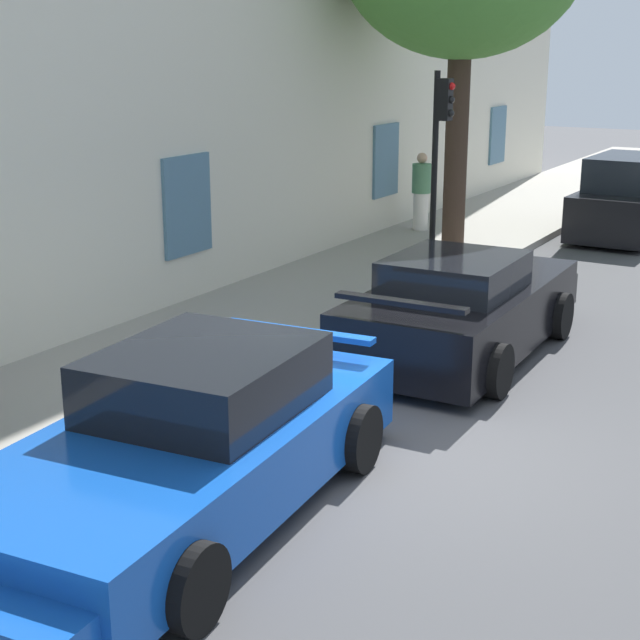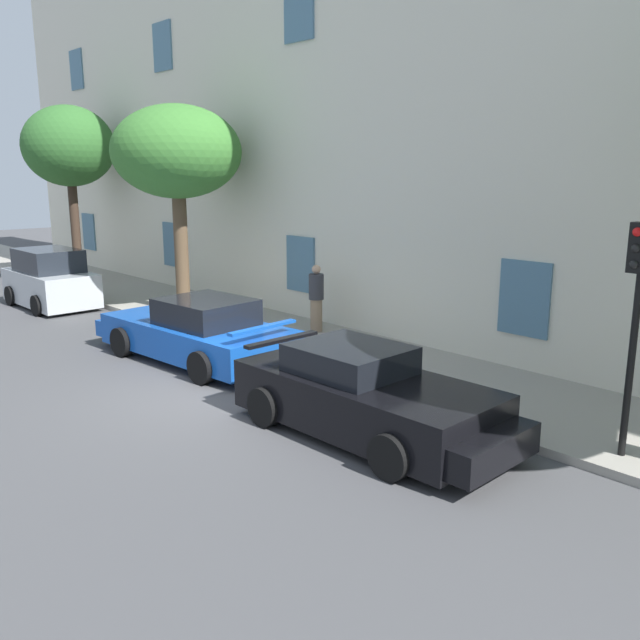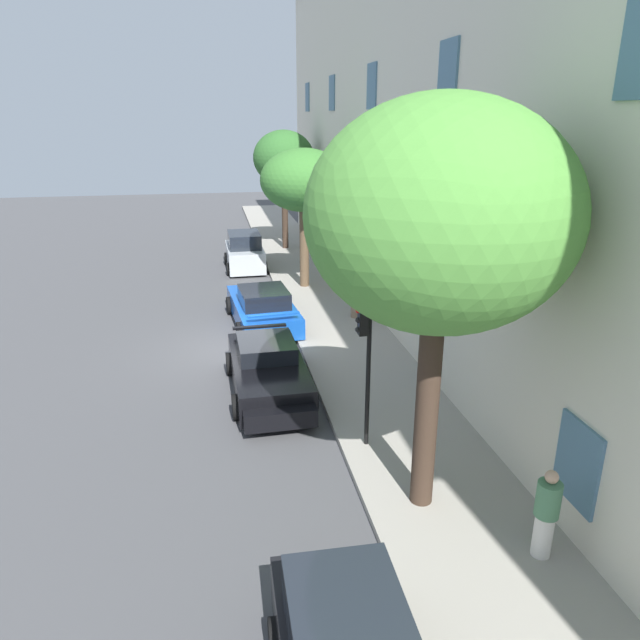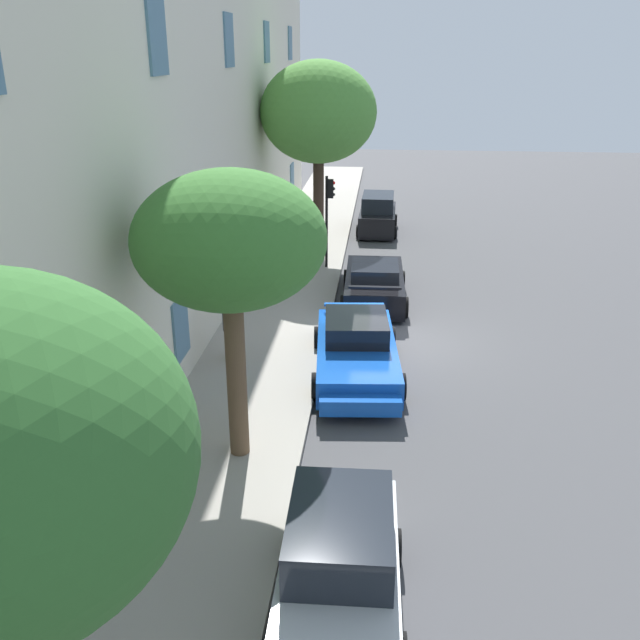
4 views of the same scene
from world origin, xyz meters
TOP-DOWN VIEW (x-y plane):
  - ground_plane at (0.00, 0.00)m, footprint 80.00×80.00m
  - sidewalk at (0.00, 3.59)m, footprint 60.00×3.24m
  - building_facade at (0.00, 7.09)m, footprint 42.19×4.27m
  - sportscar_red_lead at (-2.23, 1.03)m, footprint 5.23×2.50m
  - sportscar_yellow_flank at (3.47, 0.69)m, footprint 4.71×2.16m
  - hatchback_parked at (-10.15, 0.93)m, footprint 3.56×1.92m
  - hatchback_distant at (12.57, 0.72)m, footprint 3.78×1.82m
  - tree_near_kerb at (-6.25, 3.22)m, footprint 3.54×3.54m
  - tree_far_end at (8.71, 3.04)m, footprint 4.41×4.41m
  - traffic_light at (6.56, 2.46)m, footprint 0.22×0.36m
  - pedestrian_admiring at (-1.83, 4.35)m, footprint 0.51×0.51m
  - pedestrian_strolling at (10.46, 4.50)m, footprint 0.54×0.54m

SIDE VIEW (x-z plane):
  - ground_plane at x=0.00m, z-range 0.00..0.00m
  - sidewalk at x=0.00m, z-range 0.00..0.14m
  - sportscar_yellow_flank at x=3.47m, z-range -0.09..1.29m
  - sportscar_red_lead at x=-2.23m, z-range -0.09..1.31m
  - hatchback_distant at x=12.57m, z-range -0.08..1.63m
  - hatchback_parked at x=-10.15m, z-range -0.08..1.69m
  - pedestrian_strolling at x=10.46m, z-range 0.15..1.77m
  - pedestrian_admiring at x=-1.83m, z-range 0.15..1.83m
  - traffic_light at x=6.56m, z-range 0.77..4.16m
  - tree_near_kerb at x=-6.25m, z-range 1.69..7.40m
  - tree_far_end at x=8.71m, z-range 1.87..9.17m
  - building_facade at x=0.00m, z-range 0.02..13.95m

